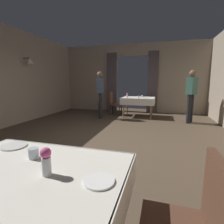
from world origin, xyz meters
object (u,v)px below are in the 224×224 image
Objects in this scene: glass_near_d at (34,153)px; chair_mid_left at (114,102)px; dining_table_mid at (138,100)px; dining_table_near at (31,180)px; plate_near_b at (99,181)px; glass_mid_d at (139,97)px; person_diner_standing_aside at (191,92)px; plate_mid_c at (146,98)px; flower_vase_mid at (127,95)px; glass_mid_b at (142,96)px; person_waiter_by_doorway at (100,91)px; plate_near_c at (14,146)px; flower_vase_near at (46,160)px.

chair_mid_left is at bearing 98.95° from glass_near_d.
dining_table_near is at bearing -90.29° from dining_table_mid.
chair_mid_left is 6.08m from plate_near_b.
person_diner_standing_aside is (1.75, -0.41, 0.23)m from glass_mid_d.
plate_near_b and plate_mid_c have the same top height.
flower_vase_mid reaches higher than glass_mid_b.
glass_mid_b is at bearing 33.47° from flower_vase_mid.
person_waiter_by_doorway reaches higher than plate_near_b.
person_diner_standing_aside is (1.29, 5.15, 0.27)m from plate_near_b.
glass_mid_d is (-0.26, -0.05, 0.04)m from plate_mid_c.
flower_vase_mid reaches higher than plate_near_c.
glass_near_d reaches higher than plate_mid_c.
flower_vase_mid is (-0.55, 5.57, 0.00)m from flower_vase_near.
plate_mid_c is 0.12× the size of person_waiter_by_doorway.
person_diner_standing_aside reaches higher than plate_near_c.
person_waiter_by_doorway reaches higher than glass_mid_d.
person_diner_standing_aside is (1.66, -0.74, 0.23)m from glass_mid_b.
chair_mid_left is 1.01m from person_waiter_by_doorway.
dining_table_mid is 5.51× the size of plate_near_c.
glass_near_d is at bearing -76.19° from person_waiter_by_doorway.
glass_mid_d is (1.05, -0.32, 0.28)m from chair_mid_left.
glass_mid_d reaches higher than dining_table_mid.
plate_near_b is 5.32m from person_diner_standing_aside.
flower_vase_near is (0.15, -5.80, 0.19)m from dining_table_mid.
dining_table_near is at bearing 176.91° from plate_near_b.
plate_mid_c is 1.58m from person_diner_standing_aside.
glass_mid_d is at bearing 84.60° from plate_near_c.
dining_table_near is 5.94m from chair_mid_left.
person_waiter_by_doorway is (-1.35, -0.49, 0.23)m from glass_mid_d.
plate_near_b is 2.29× the size of glass_mid_d.
glass_mid_b reaches higher than plate_near_b.
glass_near_d is at bearing -110.78° from person_diner_standing_aside.
flower_vase_near reaches higher than dining_table_mid.
person_diner_standing_aside is at bearing 70.53° from dining_table_near.
plate_mid_c reaches higher than dining_table_mid.
flower_vase_near is (1.16, -5.91, 0.34)m from chair_mid_left.
plate_near_b is 0.11× the size of person_waiter_by_doorway.
plate_near_c is at bearing 150.94° from flower_vase_near.
plate_mid_c is 1.72m from person_waiter_by_doorway.
glass_near_d reaches higher than plate_near_c.
plate_near_b is 5.91m from glass_mid_b.
plate_near_c is (-0.43, 0.29, 0.10)m from dining_table_near.
dining_table_mid is 5.62m from glass_near_d.
glass_mid_d reaches higher than plate_near_c.
glass_mid_b is at bearing 41.80° from dining_table_mid.
plate_near_b is 5.59m from glass_mid_d.
dining_table_mid is 6.52× the size of plate_near_b.
plate_near_b is 5.62m from flower_vase_mid.
flower_vase_near is 0.98× the size of flower_vase_mid.
plate_near_b is at bearing 3.25° from flower_vase_near.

